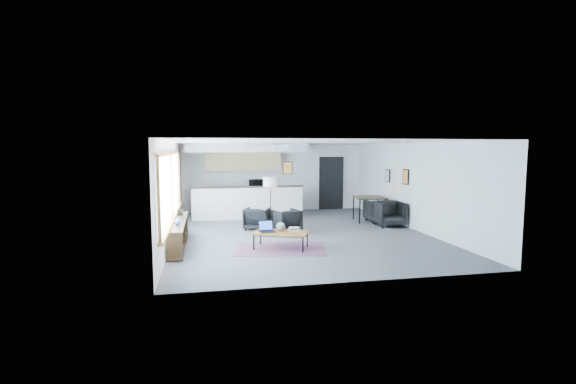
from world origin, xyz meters
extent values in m
cube|color=#4D4D50|center=(0.00, 0.00, -0.01)|extent=(7.00, 9.00, 0.01)
cube|color=white|center=(0.00, 0.00, 2.60)|extent=(7.00, 9.00, 0.01)
cube|color=silver|center=(0.00, 4.50, 1.30)|extent=(7.00, 0.01, 2.60)
cube|color=silver|center=(0.00, -4.50, 1.30)|extent=(7.00, 0.01, 2.60)
cube|color=silver|center=(-3.50, 0.00, 1.30)|extent=(0.01, 9.00, 2.60)
cube|color=silver|center=(3.50, 0.00, 1.30)|extent=(0.01, 9.00, 2.60)
cube|color=#8CBFFF|center=(-3.47, -0.90, 1.50)|extent=(0.02, 5.80, 1.55)
cube|color=brown|center=(-3.44, -0.90, 0.70)|extent=(0.10, 5.95, 0.06)
cube|color=brown|center=(-3.45, -0.90, 2.30)|extent=(0.06, 5.95, 0.06)
cube|color=brown|center=(-3.45, -3.80, 1.50)|extent=(0.06, 0.06, 1.60)
cube|color=brown|center=(-3.45, -0.90, 1.50)|extent=(0.06, 0.06, 1.60)
cube|color=brown|center=(-3.45, 2.00, 1.50)|extent=(0.06, 0.06, 1.60)
cube|color=#342312|center=(-3.30, -1.00, 0.62)|extent=(0.35, 3.00, 0.05)
cube|color=#342312|center=(-3.30, -1.00, 0.05)|extent=(0.35, 3.00, 0.05)
cube|color=#342312|center=(-3.30, -2.45, 0.33)|extent=(0.33, 0.04, 0.55)
cube|color=#342312|center=(-3.30, -1.00, 0.33)|extent=(0.33, 0.04, 0.55)
cube|color=#342312|center=(-3.30, 0.45, 0.33)|extent=(0.33, 0.04, 0.55)
cube|color=#3359A5|center=(-3.30, -2.30, 0.17)|extent=(0.18, 0.04, 0.20)
cube|color=silver|center=(-3.30, -2.13, 0.18)|extent=(0.18, 0.04, 0.22)
cube|color=maroon|center=(-3.30, -1.96, 0.20)|extent=(0.18, 0.04, 0.24)
cube|color=#342312|center=(-3.30, -1.79, 0.17)|extent=(0.18, 0.04, 0.20)
cube|color=#3359A5|center=(-3.30, -1.62, 0.18)|extent=(0.18, 0.04, 0.22)
cube|color=silver|center=(-3.30, -1.45, 0.20)|extent=(0.18, 0.04, 0.24)
cube|color=maroon|center=(-3.30, -1.28, 0.17)|extent=(0.18, 0.04, 0.20)
cube|color=#342312|center=(-3.30, -1.11, 0.18)|extent=(0.18, 0.04, 0.22)
cube|color=#3359A5|center=(-3.30, -0.94, 0.20)|extent=(0.18, 0.03, 0.24)
cube|color=silver|center=(-3.30, -0.77, 0.17)|extent=(0.18, 0.03, 0.20)
cube|color=maroon|center=(-3.30, -0.60, 0.18)|extent=(0.18, 0.03, 0.22)
cube|color=#342312|center=(-3.30, -0.43, 0.20)|extent=(0.18, 0.04, 0.24)
cube|color=black|center=(-3.30, -0.20, 0.73)|extent=(0.14, 0.02, 0.18)
sphere|color=#264C99|center=(-3.28, -1.60, 0.71)|extent=(0.14, 0.14, 0.14)
cube|color=white|center=(-1.20, 2.70, 0.55)|extent=(3.80, 0.25, 1.10)
cube|color=#342312|center=(-1.20, 2.70, 1.11)|extent=(3.85, 0.32, 0.04)
cube|color=white|center=(-1.20, 4.15, 0.45)|extent=(3.80, 0.60, 0.90)
cube|color=#2D2D2D|center=(-1.20, 4.15, 0.91)|extent=(3.82, 0.62, 0.04)
cube|color=tan|center=(-1.20, 4.30, 1.95)|extent=(2.80, 0.35, 0.70)
cube|color=white|center=(-1.20, 3.60, 2.45)|extent=(4.20, 1.80, 0.30)
cube|color=black|center=(0.20, 2.71, 1.75)|extent=(0.35, 0.03, 0.45)
cube|color=orange|center=(0.20, 2.69, 1.75)|extent=(0.30, 0.01, 0.40)
cube|color=black|center=(2.30, 4.42, 1.05)|extent=(1.00, 0.12, 2.10)
cube|color=white|center=(1.78, 4.43, 1.05)|extent=(0.06, 0.10, 2.10)
cube|color=white|center=(2.82, 4.43, 1.05)|extent=(0.06, 0.10, 2.10)
cube|color=white|center=(2.30, 4.43, 2.12)|extent=(1.10, 0.10, 0.06)
cube|color=silver|center=(-0.60, 2.20, 2.56)|extent=(1.60, 0.04, 0.04)
cylinder|color=silver|center=(-1.25, 2.20, 2.48)|extent=(0.07, 0.07, 0.09)
cylinder|color=silver|center=(-0.80, 2.20, 2.48)|extent=(0.07, 0.07, 0.09)
cylinder|color=silver|center=(-0.35, 2.20, 2.48)|extent=(0.07, 0.07, 0.09)
cylinder|color=silver|center=(0.10, 2.20, 2.48)|extent=(0.07, 0.07, 0.09)
cube|color=black|center=(3.47, 0.40, 1.55)|extent=(0.03, 0.38, 0.48)
cube|color=orange|center=(3.46, 0.40, 1.55)|extent=(0.00, 0.32, 0.42)
cube|color=black|center=(3.47, 1.70, 1.50)|extent=(0.03, 0.34, 0.44)
cube|color=#859FC5|center=(3.46, 1.70, 1.50)|extent=(0.00, 0.28, 0.38)
cube|color=#593345|center=(-0.85, -1.76, 0.01)|extent=(2.37, 1.82, 0.01)
cube|color=brown|center=(-0.85, -1.76, 0.40)|extent=(1.46, 1.15, 0.05)
cube|color=black|center=(-1.52, -1.79, 0.19)|extent=(0.04, 0.04, 0.38)
cube|color=black|center=(-1.28, -1.25, 0.19)|extent=(0.04, 0.04, 0.38)
cube|color=black|center=(-0.42, -2.27, 0.19)|extent=(0.04, 0.04, 0.38)
cube|color=black|center=(-0.19, -1.72, 0.19)|extent=(0.04, 0.04, 0.38)
cube|color=black|center=(-0.97, -2.03, 0.37)|extent=(1.14, 0.52, 0.03)
cube|color=black|center=(-0.73, -1.48, 0.37)|extent=(1.14, 0.52, 0.03)
cube|color=black|center=(-1.18, -1.74, 0.43)|extent=(0.39, 0.31, 0.02)
cube|color=black|center=(-1.20, -1.61, 0.56)|extent=(0.36, 0.12, 0.24)
cube|color=blue|center=(-1.20, -1.62, 0.56)|extent=(0.33, 0.10, 0.20)
sphere|color=gray|center=(-0.85, -1.70, 0.53)|extent=(0.22, 0.22, 0.22)
cube|color=silver|center=(-0.50, -1.67, 0.44)|extent=(0.28, 0.23, 0.03)
cube|color=#3359A5|center=(-0.50, -1.67, 0.47)|extent=(0.26, 0.21, 0.03)
cube|color=silver|center=(-0.51, -1.69, 0.49)|extent=(0.24, 0.19, 0.03)
cube|color=#E5590C|center=(-0.80, -1.94, 0.42)|extent=(0.10, 0.10, 0.01)
imported|color=black|center=(-1.13, 0.82, 0.36)|extent=(0.88, 0.86, 0.72)
imported|color=black|center=(-0.31, 0.28, 0.36)|extent=(0.86, 0.83, 0.72)
cylinder|color=black|center=(-0.69, 0.94, 0.01)|extent=(0.36, 0.36, 0.03)
cylinder|color=black|center=(-0.69, 0.94, 0.68)|extent=(0.03, 0.03, 1.32)
cylinder|color=beige|center=(-0.69, 0.94, 1.41)|extent=(0.58, 0.58, 0.29)
cube|color=#342312|center=(2.73, 1.47, 0.80)|extent=(1.08, 1.08, 0.04)
cylinder|color=black|center=(2.25, 1.10, 0.39)|extent=(0.05, 0.05, 0.78)
cylinder|color=black|center=(2.36, 1.95, 0.39)|extent=(0.05, 0.05, 0.78)
cylinder|color=black|center=(3.11, 0.99, 0.39)|extent=(0.05, 0.05, 0.78)
cylinder|color=black|center=(3.22, 1.85, 0.39)|extent=(0.05, 0.05, 0.78)
imported|color=black|center=(3.00, 0.47, 0.37)|extent=(0.75, 0.70, 0.74)
imported|color=black|center=(3.00, 1.32, 0.35)|extent=(0.69, 0.65, 0.70)
imported|color=black|center=(-0.72, 4.15, 1.12)|extent=(0.60, 0.37, 0.39)
camera|label=1|loc=(-2.62, -11.52, 2.43)|focal=26.00mm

